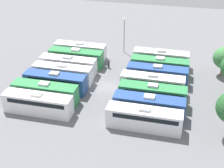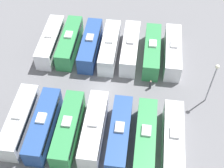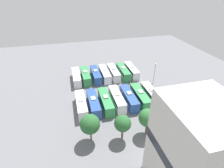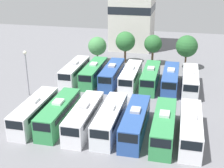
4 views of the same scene
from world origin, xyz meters
The scene contains 18 objects.
ground_plane centered at (0.00, 0.00, 0.00)m, with size 110.29×110.29×0.00m, color slate.
bus_0 centered at (-10.46, -8.40, 1.74)m, with size 2.62×10.85×3.53m.
bus_1 centered at (-7.03, -8.12, 1.74)m, with size 2.62×10.85×3.53m.
bus_2 centered at (-3.36, -8.41, 1.74)m, with size 2.62×10.85×3.53m.
bus_3 centered at (0.10, -8.18, 1.74)m, with size 2.62×10.85×3.53m.
bus_4 centered at (3.43, -8.24, 1.74)m, with size 2.62×10.85×3.53m.
bus_5 centered at (7.09, -8.47, 1.74)m, with size 2.62×10.85×3.53m.
bus_6 centered at (10.35, -8.22, 1.74)m, with size 2.62×10.85×3.53m.
bus_7 centered at (-10.56, 8.48, 1.74)m, with size 2.62×10.85×3.53m.
bus_8 centered at (-6.94, 8.62, 1.74)m, with size 2.62×10.85×3.53m.
bus_9 centered at (-3.47, 8.55, 1.74)m, with size 2.62×10.85×3.53m.
bus_10 centered at (0.04, 8.12, 1.74)m, with size 2.62×10.85×3.53m.
bus_11 centered at (3.51, 8.57, 1.74)m, with size 2.62×10.85×3.53m.
bus_12 centered at (7.00, 8.48, 1.74)m, with size 2.62×10.85×3.53m.
bus_13 centered at (10.35, 8.25, 1.74)m, with size 2.62×10.85×3.53m.
worker_person centered at (-7.18, -1.42, 0.81)m, with size 0.36×0.36×1.75m.
light_pole centered at (-15.64, -0.12, 5.22)m, with size 0.60×0.60×7.69m.
tree_0 centered at (-9.41, 20.09, 3.60)m, with size 4.01×4.01×5.61m.
Camera 1 is at (46.63, 12.28, 27.98)m, focal length 50.00 mm.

